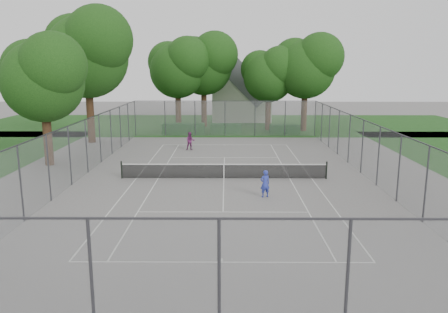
{
  "coord_description": "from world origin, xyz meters",
  "views": [
    {
      "loc": [
        0.17,
        -26.41,
        6.9
      ],
      "look_at": [
        0.0,
        1.0,
        1.2
      ],
      "focal_mm": 35.0,
      "sensor_mm": 36.0,
      "label": 1
    }
  ],
  "objects_px": {
    "tennis_net": "(224,171)",
    "woman_player": "(190,141)",
    "house": "(241,92)",
    "girl_player": "(265,184)"
  },
  "relations": [
    {
      "from": "girl_player",
      "to": "woman_player",
      "type": "height_order",
      "value": "woman_player"
    },
    {
      "from": "house",
      "to": "girl_player",
      "type": "bearing_deg",
      "value": -89.68
    },
    {
      "from": "girl_player",
      "to": "woman_player",
      "type": "bearing_deg",
      "value": -88.96
    },
    {
      "from": "house",
      "to": "woman_player",
      "type": "relative_size",
      "value": 6.0
    },
    {
      "from": "girl_player",
      "to": "woman_player",
      "type": "relative_size",
      "value": 0.98
    },
    {
      "from": "tennis_net",
      "to": "woman_player",
      "type": "distance_m",
      "value": 9.89
    },
    {
      "from": "tennis_net",
      "to": "girl_player",
      "type": "height_order",
      "value": "girl_player"
    },
    {
      "from": "house",
      "to": "girl_player",
      "type": "relative_size",
      "value": 6.15
    },
    {
      "from": "house",
      "to": "girl_player",
      "type": "xyz_separation_m",
      "value": [
        0.19,
        -33.7,
        -2.93
      ]
    },
    {
      "from": "tennis_net",
      "to": "woman_player",
      "type": "relative_size",
      "value": 8.47
    }
  ]
}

